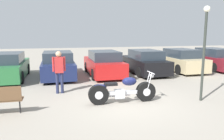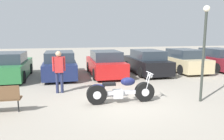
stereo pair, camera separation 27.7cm
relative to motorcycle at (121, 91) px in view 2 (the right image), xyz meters
The scene contains 10 objects.
ground_plane 0.47m from the motorcycle, 15.11° to the left, with size 60.00×60.00×0.00m, color gray.
motorcycle is the anchor object (origin of this frame).
parked_car_green 7.06m from the motorcycle, 131.41° to the left, with size 1.78×4.24×1.43m.
parked_car_navy 5.70m from the motorcycle, 111.58° to the left, with size 1.78×4.24×1.43m.
parked_car_red 5.20m from the motorcycle, 84.78° to the left, with size 1.78×4.24×1.43m.
parked_car_black 6.05m from the motorcycle, 59.82° to the left, with size 1.78×4.24×1.43m.
parked_car_champagne 7.82m from the motorcycle, 44.17° to the left, with size 1.78×4.24×1.43m.
parked_car_maroon 9.89m from the motorcycle, 34.23° to the left, with size 1.78×4.24×1.43m.
lamp_post 3.33m from the motorcycle, ahead, with size 0.22×0.22×3.35m.
person_standing 2.84m from the motorcycle, 139.11° to the left, with size 0.52×0.23×1.72m.
Camera 2 is at (-2.14, -7.21, 2.43)m, focal length 35.00 mm.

